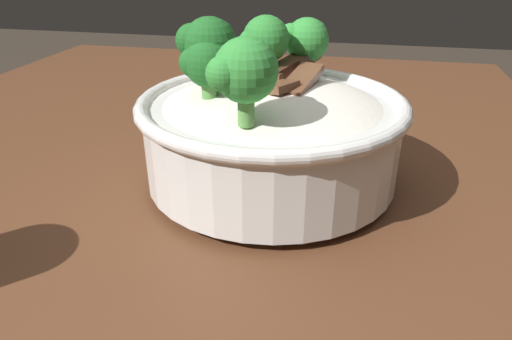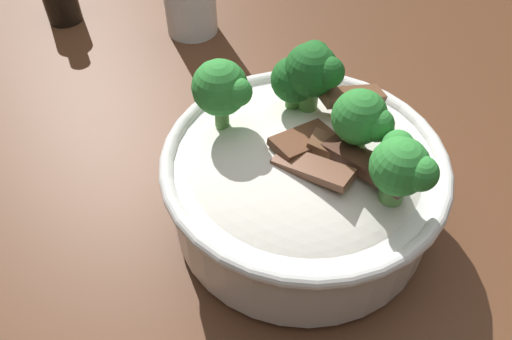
{
  "view_description": "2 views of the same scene",
  "coord_description": "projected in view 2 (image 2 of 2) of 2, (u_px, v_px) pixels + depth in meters",
  "views": [
    {
      "loc": [
        -0.32,
        -0.17,
        1.04
      ],
      "look_at": [
        0.03,
        -0.09,
        0.86
      ],
      "focal_mm": 32.27,
      "sensor_mm": 36.0,
      "label": 1
    },
    {
      "loc": [
        0.13,
        -0.37,
        1.2
      ],
      "look_at": [
        0.01,
        -0.09,
        0.87
      ],
      "focal_mm": 35.03,
      "sensor_mm": 36.0,
      "label": 2
    }
  ],
  "objects": [
    {
      "name": "rice_bowl",
      "position": [
        304.0,
        173.0,
        0.42
      ],
      "size": [
        0.24,
        0.24,
        0.15
      ],
      "color": "white",
      "rests_on": "dining_table"
    },
    {
      "name": "dining_table",
      "position": [
        274.0,
        195.0,
        0.61
      ],
      "size": [
        1.18,
        0.84,
        0.83
      ],
      "color": "#56331E",
      "rests_on": "ground"
    }
  ]
}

